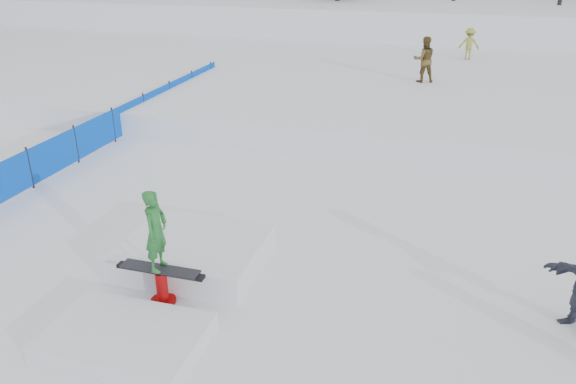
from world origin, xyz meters
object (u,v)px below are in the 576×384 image
(walker_olive, at_px, (424,59))
(safety_fence, at_px, (113,125))
(walker_ygreen, at_px, (469,44))
(jib_rail_feature, at_px, (177,270))

(walker_olive, bearing_deg, safety_fence, 22.33)
(walker_ygreen, bearing_deg, walker_olive, 69.01)
(safety_fence, xyz_separation_m, jib_rail_feature, (5.55, -6.79, -0.25))
(walker_olive, bearing_deg, walker_ygreen, -126.16)
(walker_olive, bearing_deg, jib_rail_feature, 58.70)
(walker_olive, height_order, jib_rail_feature, walker_olive)
(safety_fence, bearing_deg, walker_ygreen, 50.73)
(safety_fence, distance_m, walker_olive, 11.73)
(walker_olive, xyz_separation_m, jib_rail_feature, (-3.30, -14.41, -1.35))
(walker_olive, relative_size, walker_ygreen, 1.22)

